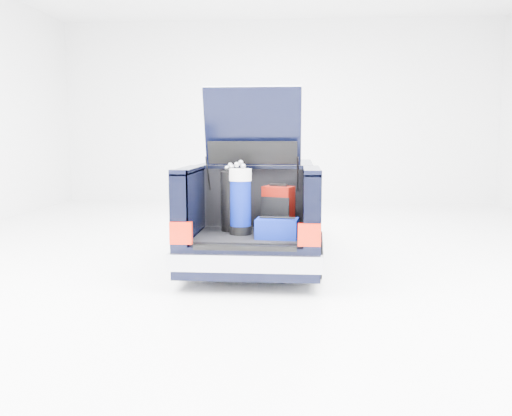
# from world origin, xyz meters

# --- Properties ---
(ground) EXTENTS (14.00, 14.00, 0.00)m
(ground) POSITION_xyz_m (0.00, 0.00, 0.00)
(ground) COLOR white
(ground) RESTS_ON ground
(car) EXTENTS (1.87, 4.65, 2.47)m
(car) POSITION_xyz_m (-0.00, 0.11, 0.67)
(car) COLOR black
(car) RESTS_ON ground
(red_suitcase) EXTENTS (0.44, 0.37, 0.62)m
(red_suitcase) POSITION_xyz_m (0.35, -1.28, 0.89)
(red_suitcase) COLOR #680A03
(red_suitcase) RESTS_ON car
(black_golf_bag) EXTENTS (0.27, 0.31, 0.88)m
(black_golf_bag) POSITION_xyz_m (-0.28, -1.29, 1.00)
(black_golf_bag) COLOR black
(black_golf_bag) RESTS_ON car
(blue_golf_bag) EXTENTS (0.36, 0.36, 0.94)m
(blue_golf_bag) POSITION_xyz_m (-0.12, -1.51, 1.02)
(blue_golf_bag) COLOR black
(blue_golf_bag) RESTS_ON car
(blue_duffel) EXTENTS (0.53, 0.38, 0.27)m
(blue_duffel) POSITION_xyz_m (0.36, -1.75, 0.72)
(blue_duffel) COLOR navy
(blue_duffel) RESTS_ON car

